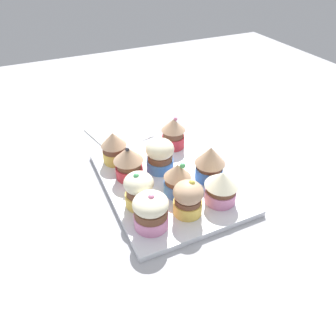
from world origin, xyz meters
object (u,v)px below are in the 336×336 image
cupcake_7 (173,133)px  cupcake_6 (188,198)px  baking_tray (168,182)px  cupcake_4 (158,155)px  cupcake_2 (139,190)px  cupcake_0 (114,147)px  cupcake_1 (129,162)px  cupcake_9 (221,186)px  cupcake_3 (151,211)px  cupcake_5 (179,178)px  napkin (118,132)px  cupcake_8 (210,162)px

cupcake_7 → cupcake_6: bearing=-18.9°
baking_tray → cupcake_4: cupcake_4 is taller
cupcake_2 → cupcake_6: cupcake_2 is taller
cupcake_4 → cupcake_6: size_ratio=1.02×
cupcake_0 → cupcake_1: bearing=8.7°
cupcake_0 → cupcake_9: cupcake_0 is taller
cupcake_3 → cupcake_7: cupcake_7 is taller
cupcake_5 → cupcake_6: 5.75cm
cupcake_1 → cupcake_4: bearing=87.2°
cupcake_5 → cupcake_6: size_ratio=1.00×
cupcake_1 → cupcake_2: 8.70cm
cupcake_6 → cupcake_0: bearing=-161.2°
cupcake_6 → napkin: bearing=-175.9°
cupcake_0 → cupcake_4: 10.13cm
baking_tray → cupcake_5: (4.24, 0.23, 4.00)cm
baking_tray → cupcake_5: size_ratio=4.48×
cupcake_3 → napkin: bearing=172.0°
baking_tray → cupcake_5: 5.83cm
napkin → cupcake_8: bearing=22.3°
cupcake_0 → cupcake_5: (15.11, 8.02, -0.30)cm
cupcake_1 → cupcake_5: (8.56, 7.02, -0.36)cm
cupcake_6 → cupcake_9: (-0.13, 6.99, 0.07)cm
cupcake_7 → cupcake_8: (13.80, 1.49, 0.23)cm
baking_tray → napkin: bearing=-172.6°
cupcake_3 → cupcake_4: size_ratio=0.98×
cupcake_4 → cupcake_5: size_ratio=1.02×
cupcake_4 → cupcake_9: 15.29cm
baking_tray → cupcake_0: 14.04cm
cupcake_0 → cupcake_1: cupcake_1 is taller
cupcake_5 → cupcake_7: cupcake_7 is taller
cupcake_7 → cupcake_8: bearing=6.2°
cupcake_1 → cupcake_8: same height
cupcake_3 → baking_tray: bearing=142.0°
cupcake_4 → cupcake_3: bearing=-28.2°
cupcake_7 → napkin: (-12.97, -9.51, -4.59)cm
cupcake_2 → cupcake_5: 8.05cm
cupcake_2 → cupcake_6: size_ratio=1.04×
cupcake_0 → cupcake_7: bearing=89.9°
cupcake_1 → cupcake_4: 6.46cm
cupcake_4 → cupcake_5: 8.27cm
cupcake_4 → cupcake_2: bearing=-41.9°
cupcake_1 → cupcake_7: bearing=116.4°
cupcake_5 → cupcake_9: bearing=47.5°
cupcake_1 → baking_tray: bearing=57.5°
cupcake_8 → napkin: size_ratio=0.54×
cupcake_2 → cupcake_8: bearing=95.0°
cupcake_8 → cupcake_3: bearing=-65.6°
cupcake_0 → cupcake_4: (6.87, 7.45, -0.02)cm
baking_tray → cupcake_6: size_ratio=4.50×
cupcake_2 → cupcake_5: cupcake_2 is taller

